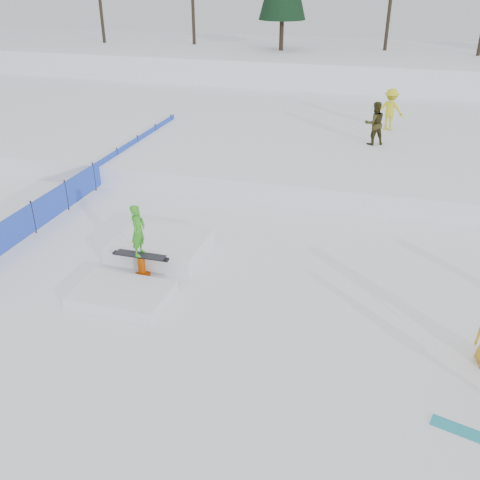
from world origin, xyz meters
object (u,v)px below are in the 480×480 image
(walker_ygreen, at_px, (390,109))
(walker_olive, at_px, (375,123))
(jib_rail_feature, at_px, (150,257))
(safety_fence, at_px, (94,177))

(walker_ygreen, bearing_deg, walker_olive, 90.18)
(walker_ygreen, height_order, jib_rail_feature, walker_ygreen)
(walker_olive, height_order, walker_ygreen, walker_ygreen)
(walker_olive, bearing_deg, walker_ygreen, -128.16)
(safety_fence, bearing_deg, walker_olive, 32.36)
(safety_fence, relative_size, jib_rail_feature, 3.64)
(jib_rail_feature, bearing_deg, walker_ygreen, 66.32)
(walker_olive, bearing_deg, jib_rail_feature, 37.98)
(safety_fence, xyz_separation_m, walker_olive, (9.84, 6.24, 1.16))
(walker_ygreen, bearing_deg, jib_rail_feature, 78.79)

